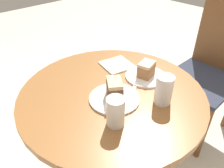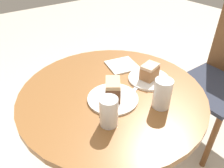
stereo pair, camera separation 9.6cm
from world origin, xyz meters
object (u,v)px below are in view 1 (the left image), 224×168
Objects in this scene: cake_slice_far at (146,69)px; glass_water at (116,113)px; plate_near at (114,98)px; plate_far at (146,76)px; chair at (208,71)px; glass_lemonade at (164,91)px; cake_slice_near at (115,89)px.

cake_slice_far is 0.35m from glass_water.
cake_slice_far is (-0.02, 0.23, 0.04)m from plate_near.
cake_slice_far is (-0.00, -0.00, 0.04)m from plate_far.
chair is 8.08× the size of glass_water.
cake_slice_far is at bearing 111.00° from glass_water.
chair is at bearing 94.14° from glass_water.
glass_water reaches higher than cake_slice_far.
glass_lemonade reaches higher than cake_slice_far.
plate_far is 0.24m from cake_slice_near.
glass_water is at bearing -42.40° from plate_near.
cake_slice_near reaches higher than cake_slice_far.
chair is at bearing 85.12° from cake_slice_far.
glass_water is (-0.04, -0.23, -0.00)m from glass_lemonade.
chair is 0.69m from plate_far.
cake_slice_near is (0.02, -0.23, 0.05)m from plate_far.
glass_water is at bearing -69.00° from plate_far.
plate_near is 0.21m from glass_lemonade.
chair reaches higher than plate_far.
glass_lemonade is at bearing -30.06° from cake_slice_far.
glass_lemonade is at bearing 41.63° from cake_slice_near.
plate_far is 0.04m from cake_slice_far.
glass_lemonade is at bearing 79.34° from glass_water.
glass_lemonade is at bearing -81.56° from chair.
glass_lemonade is at bearing 41.63° from plate_near.
plate_near is at bearing -85.14° from cake_slice_far.
cake_slice_far is (-0.06, -0.65, 0.26)m from chair.
plate_near is at bearing 137.60° from glass_water.
chair reaches higher than glass_water.
glass_lemonade is (0.15, 0.13, 0.05)m from plate_near.
cake_slice_near reaches higher than plate_near.
plate_far is 0.20m from glass_lemonade.
glass_lemonade is (0.11, -0.75, 0.27)m from chair.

